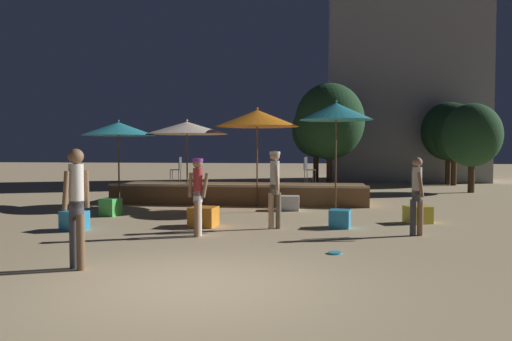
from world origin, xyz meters
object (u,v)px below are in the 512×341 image
object	(u,v)px
background_tree_4	(454,132)
person_0	(76,202)
frisbee_disc	(335,253)
cube_seat_1	(418,215)
person_2	(198,193)
background_tree_1	(449,131)
cube_seat_4	(74,221)
bistro_chair_1	(308,167)
patio_umbrella_0	(336,112)
patio_umbrella_2	(257,118)
person_1	(275,184)
background_tree_0	(316,130)
person_3	(417,193)
cube_seat_3	(290,203)
bistro_chair_0	(178,167)
cube_seat_0	(340,219)
patio_umbrella_3	(118,129)
cube_seat_5	(203,217)
cube_seat_2	(111,207)
patio_umbrella_1	(187,128)
background_tree_3	(472,135)

from	to	relation	value
background_tree_4	person_0	bearing A→B (deg)	-118.50
frisbee_disc	cube_seat_1	bearing A→B (deg)	61.48
person_2	background_tree_1	size ratio (longest dim) A/B	0.39
cube_seat_4	bistro_chair_1	distance (m)	8.62
patio_umbrella_0	patio_umbrella_2	size ratio (longest dim) A/B	1.05
person_1	background_tree_0	size ratio (longest dim) A/B	0.43
cube_seat_1	frisbee_disc	size ratio (longest dim) A/B	2.93
person_3	background_tree_4	bearing A→B (deg)	-122.71
frisbee_disc	bistro_chair_1	bearing A→B (deg)	94.69
cube_seat_3	background_tree_1	bearing A→B (deg)	57.75
background_tree_1	patio_umbrella_0	bearing A→B (deg)	-118.04
bistro_chair_0	background_tree_1	size ratio (longest dim) A/B	0.21
person_0	bistro_chair_0	world-z (taller)	person_0
cube_seat_0	background_tree_4	size ratio (longest dim) A/B	0.13
person_2	background_tree_4	bearing A→B (deg)	-29.84
patio_umbrella_2	background_tree_1	bearing A→B (deg)	52.19
person_3	frisbee_disc	world-z (taller)	person_3
person_3	background_tree_1	bearing A→B (deg)	-121.68
person_3	patio_umbrella_3	bearing A→B (deg)	-44.02
cube_seat_5	background_tree_0	bearing A→B (deg)	79.77
patio_umbrella_0	bistro_chair_1	world-z (taller)	patio_umbrella_0
person_2	bistro_chair_0	bearing A→B (deg)	19.80
cube_seat_2	person_1	distance (m)	5.19
patio_umbrella_2	patio_umbrella_3	size ratio (longest dim) A/B	1.13
patio_umbrella_3	background_tree_0	size ratio (longest dim) A/B	0.67
cube_seat_1	patio_umbrella_0	bearing A→B (deg)	127.02
cube_seat_1	cube_seat_3	xyz separation A→B (m)	(-3.40, 2.26, 0.01)
person_0	bistro_chair_1	xyz separation A→B (m)	(3.35, 10.34, 0.19)
patio_umbrella_1	cube_seat_1	size ratio (longest dim) A/B	4.00
cube_seat_1	bistro_chair_1	bearing A→B (deg)	122.56
patio_umbrella_2	patio_umbrella_3	bearing A→B (deg)	-176.17
person_3	cube_seat_1	bearing A→B (deg)	-117.24
bistro_chair_1	background_tree_1	size ratio (longest dim) A/B	0.21
cube_seat_4	background_tree_3	size ratio (longest dim) A/B	0.17
cube_seat_1	cube_seat_3	size ratio (longest dim) A/B	1.26
cube_seat_3	person_3	distance (m)	5.21
patio_umbrella_2	cube_seat_2	xyz separation A→B (m)	(-3.85, -2.74, -2.65)
person_1	bistro_chair_1	size ratio (longest dim) A/B	2.05
cube_seat_0	person_2	size ratio (longest dim) A/B	0.33
person_2	cube_seat_2	bearing A→B (deg)	48.19
person_1	bistro_chair_1	xyz separation A→B (m)	(0.63, 5.95, 0.19)
cube_seat_2	cube_seat_4	world-z (taller)	cube_seat_2
patio_umbrella_3	patio_umbrella_0	bearing A→B (deg)	-0.86
bistro_chair_0	background_tree_4	size ratio (longest dim) A/B	0.21
patio_umbrella_1	background_tree_3	size ratio (longest dim) A/B	0.74
cube_seat_0	frisbee_disc	distance (m)	3.07
background_tree_1	cube_seat_3	bearing A→B (deg)	-122.25
cube_seat_5	person_2	size ratio (longest dim) A/B	0.40
patio_umbrella_0	bistro_chair_1	bearing A→B (deg)	115.61
cube_seat_5	bistro_chair_1	size ratio (longest dim) A/B	0.76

